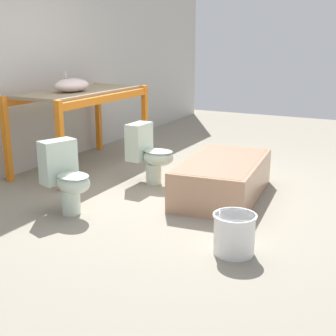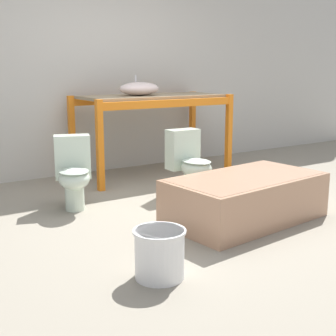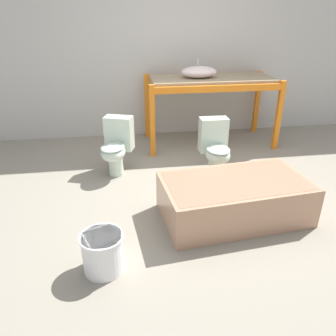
{
  "view_description": "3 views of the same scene",
  "coord_description": "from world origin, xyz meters",
  "px_view_note": "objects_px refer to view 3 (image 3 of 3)",
  "views": [
    {
      "loc": [
        -4.32,
        -2.21,
        1.67
      ],
      "look_at": [
        -0.48,
        -0.24,
        0.47
      ],
      "focal_mm": 50.0,
      "sensor_mm": 36.0,
      "label": 1
    },
    {
      "loc": [
        -2.54,
        -3.54,
        1.36
      ],
      "look_at": [
        -0.37,
        -0.22,
        0.51
      ],
      "focal_mm": 50.0,
      "sensor_mm": 36.0,
      "label": 2
    },
    {
      "loc": [
        -0.81,
        -3.21,
        1.9
      ],
      "look_at": [
        -0.37,
        -0.25,
        0.46
      ],
      "focal_mm": 35.0,
      "sensor_mm": 36.0,
      "label": 3
    }
  ],
  "objects_px": {
    "toilet_near": "(116,145)",
    "bucket_white": "(103,252)",
    "bathtub_main": "(235,196)",
    "sink_basin": "(199,72)",
    "toilet_far": "(215,147)"
  },
  "relations": [
    {
      "from": "bathtub_main",
      "to": "toilet_near",
      "type": "height_order",
      "value": "toilet_near"
    },
    {
      "from": "sink_basin",
      "to": "toilet_far",
      "type": "bearing_deg",
      "value": -91.23
    },
    {
      "from": "bathtub_main",
      "to": "bucket_white",
      "type": "bearing_deg",
      "value": -161.32
    },
    {
      "from": "bucket_white",
      "to": "toilet_near",
      "type": "bearing_deg",
      "value": 85.82
    },
    {
      "from": "sink_basin",
      "to": "bucket_white",
      "type": "xyz_separation_m",
      "value": [
        -1.37,
        -2.64,
        -0.93
      ]
    },
    {
      "from": "bucket_white",
      "to": "toilet_far",
      "type": "bearing_deg",
      "value": 48.79
    },
    {
      "from": "bathtub_main",
      "to": "bucket_white",
      "type": "height_order",
      "value": "bathtub_main"
    },
    {
      "from": "toilet_near",
      "to": "bucket_white",
      "type": "relative_size",
      "value": 2.03
    },
    {
      "from": "toilet_near",
      "to": "bucket_white",
      "type": "height_order",
      "value": "toilet_near"
    },
    {
      "from": "bathtub_main",
      "to": "toilet_near",
      "type": "relative_size",
      "value": 2.12
    },
    {
      "from": "bathtub_main",
      "to": "toilet_near",
      "type": "bearing_deg",
      "value": 128.13
    },
    {
      "from": "sink_basin",
      "to": "bathtub_main",
      "type": "xyz_separation_m",
      "value": [
        -0.09,
        -2.06,
        -0.87
      ]
    },
    {
      "from": "bathtub_main",
      "to": "bucket_white",
      "type": "xyz_separation_m",
      "value": [
        -1.28,
        -0.58,
        -0.06
      ]
    },
    {
      "from": "toilet_far",
      "to": "bathtub_main",
      "type": "bearing_deg",
      "value": -92.94
    },
    {
      "from": "bathtub_main",
      "to": "toilet_far",
      "type": "height_order",
      "value": "toilet_far"
    }
  ]
}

